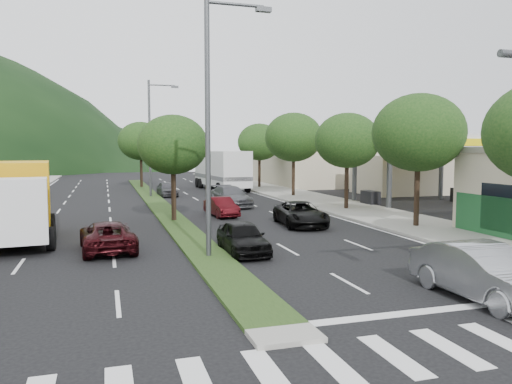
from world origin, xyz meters
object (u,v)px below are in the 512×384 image
object	(u,v)px
tree_r_b	(419,133)
tree_med_near	(173,145)
tree_r_c	(347,141)
sedan_silver	(484,273)
streetlight_mid	(152,132)
car_queue_b	(231,196)
car_queue_a	(243,237)
tree_med_far	(141,141)
car_queue_d	(301,214)
tree_r_e	(259,142)
box_truck	(20,204)
streetlight_near	(213,112)
car_queue_c	(221,207)
car_queue_e	(167,189)
tree_r_d	(294,137)
suv_maroon	(107,236)

from	to	relation	value
tree_r_b	tree_med_near	size ratio (longest dim) A/B	1.15
tree_r_c	sedan_silver	world-z (taller)	tree_r_c
tree_med_near	sedan_silver	size ratio (longest dim) A/B	1.27
tree_med_near	streetlight_mid	xyz separation A→B (m)	(0.21, 15.00, 1.16)
tree_r_c	car_queue_b	size ratio (longest dim) A/B	1.28
car_queue_a	tree_med_far	bearing A→B (deg)	91.86
sedan_silver	car_queue_d	world-z (taller)	sedan_silver
sedan_silver	car_queue_d	size ratio (longest dim) A/B	1.00
tree_r_e	box_truck	world-z (taller)	tree_r_e
streetlight_near	car_queue_b	distance (m)	17.89
tree_med_near	car_queue_c	distance (m)	5.19
streetlight_near	tree_r_e	bearing A→B (deg)	69.77
tree_med_far	tree_r_e	bearing A→B (deg)	-18.43
tree_r_b	sedan_silver	distance (m)	13.49
car_queue_e	box_truck	bearing A→B (deg)	-117.25
tree_r_d	car_queue_e	xyz separation A→B (m)	(-10.50, 3.78, -4.54)
streetlight_mid	car_queue_b	bearing A→B (deg)	-60.53
tree_r_d	tree_med_near	size ratio (longest dim) A/B	1.19
sedan_silver	car_queue_a	world-z (taller)	sedan_silver
suv_maroon	box_truck	size ratio (longest dim) A/B	0.60
tree_med_near	car_queue_d	xyz separation A→B (m)	(6.44, -3.46, -3.77)
tree_r_b	car_queue_b	size ratio (longest dim) A/B	1.37
tree_med_near	streetlight_near	bearing A→B (deg)	-88.82
tree_r_d	car_queue_c	xyz separation A→B (m)	(-8.85, -10.46, -4.58)
tree_r_e	suv_maroon	bearing A→B (deg)	-118.13
tree_r_b	tree_r_e	size ratio (longest dim) A/B	1.03
tree_med_near	tree_med_far	distance (m)	26.01
car_queue_a	tree_r_c	bearing A→B (deg)	47.00
car_queue_c	tree_med_near	bearing A→B (deg)	-159.99
tree_med_near	car_queue_a	size ratio (longest dim) A/B	1.57
tree_r_c	car_queue_e	distance (m)	17.80
streetlight_near	box_truck	size ratio (longest dim) A/B	1.33
streetlight_mid	car_queue_a	bearing A→B (deg)	-86.97
sedan_silver	tree_med_near	bearing A→B (deg)	108.41
tree_med_far	box_truck	bearing A→B (deg)	-103.99
streetlight_near	streetlight_mid	xyz separation A→B (m)	(0.00, 25.00, 0.00)
tree_r_c	tree_r_e	bearing A→B (deg)	90.00
tree_r_d	tree_med_near	bearing A→B (deg)	-135.00
tree_r_d	sedan_silver	size ratio (longest dim) A/B	1.51
tree_r_e	streetlight_near	distance (m)	34.11
tree_r_b	tree_r_c	world-z (taller)	tree_r_b
sedan_silver	streetlight_mid	bearing A→B (deg)	99.23
tree_med_near	tree_med_far	size ratio (longest dim) A/B	0.87
car_queue_a	car_queue_e	world-z (taller)	car_queue_a
tree_r_d	car_queue_d	size ratio (longest dim) A/B	1.51
box_truck	tree_med_near	bearing A→B (deg)	-157.00
suv_maroon	car_queue_e	xyz separation A→B (m)	(5.22, 23.18, 0.02)
sedan_silver	car_queue_c	distance (m)	19.24
tree_med_far	streetlight_near	size ratio (longest dim) A/B	0.69
streetlight_near	suv_maroon	world-z (taller)	streetlight_near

